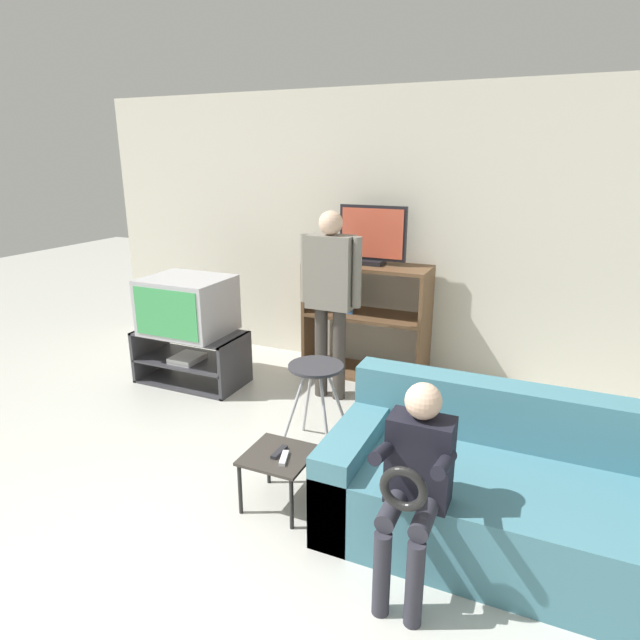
% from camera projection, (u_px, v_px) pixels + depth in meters
% --- Properties ---
extents(ground_plane, '(18.00, 18.00, 0.00)m').
position_uv_depth(ground_plane, '(168.00, 625.00, 2.39)').
color(ground_plane, beige).
extents(wall_back, '(6.40, 0.06, 2.60)m').
position_uv_depth(wall_back, '(395.00, 235.00, 4.97)').
color(wall_back, silver).
rests_on(wall_back, ground_plane).
extents(tv_stand, '(0.98, 0.51, 0.48)m').
position_uv_depth(tv_stand, '(191.00, 358.00, 4.90)').
color(tv_stand, '#38383D').
rests_on(tv_stand, ground_plane).
extents(television_main, '(0.73, 0.61, 0.50)m').
position_uv_depth(television_main, '(188.00, 305.00, 4.77)').
color(television_main, '#B2B2B7').
rests_on(television_main, tv_stand).
extents(media_shelf, '(1.14, 0.46, 1.07)m').
position_uv_depth(media_shelf, '(366.00, 319.00, 4.99)').
color(media_shelf, brown).
rests_on(media_shelf, ground_plane).
extents(television_flat, '(0.62, 0.20, 0.53)m').
position_uv_depth(television_flat, '(373.00, 237.00, 4.77)').
color(television_flat, black).
rests_on(television_flat, media_shelf).
extents(folding_stool, '(0.42, 0.43, 0.65)m').
position_uv_depth(folding_stool, '(316.00, 380.00, 3.67)').
color(folding_stool, '#B7B7BC').
rests_on(folding_stool, ground_plane).
extents(snack_table, '(0.38, 0.38, 0.34)m').
position_uv_depth(snack_table, '(279.00, 461.00, 3.14)').
color(snack_table, '#38332D').
rests_on(snack_table, ground_plane).
extents(remote_control_black, '(0.04, 0.15, 0.02)m').
position_uv_depth(remote_control_black, '(279.00, 452.00, 3.12)').
color(remote_control_black, '#232328').
rests_on(remote_control_black, snack_table).
extents(remote_control_white, '(0.08, 0.15, 0.02)m').
position_uv_depth(remote_control_white, '(284.00, 458.00, 3.06)').
color(remote_control_white, silver).
rests_on(remote_control_white, snack_table).
extents(couch, '(1.89, 0.91, 0.78)m').
position_uv_depth(couch, '(506.00, 496.00, 2.85)').
color(couch, teal).
rests_on(couch, ground_plane).
extents(person_standing_adult, '(0.53, 0.20, 1.60)m').
position_uv_depth(person_standing_adult, '(330.00, 288.00, 4.38)').
color(person_standing_adult, '#3D3833').
rests_on(person_standing_adult, ground_plane).
extents(person_seated_child, '(0.33, 0.43, 1.03)m').
position_uv_depth(person_seated_child, '(415.00, 475.00, 2.45)').
color(person_seated_child, '#2D2D38').
rests_on(person_seated_child, ground_plane).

